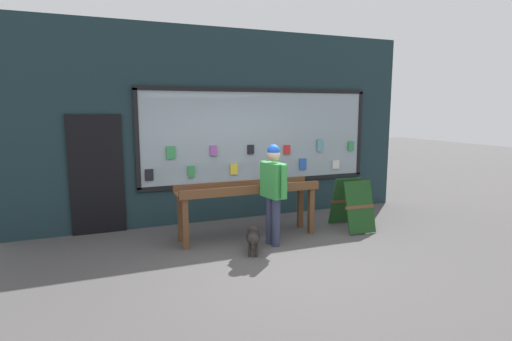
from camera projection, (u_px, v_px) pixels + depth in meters
ground_plane at (274, 259)px, 5.89m from camera, size 40.00×40.00×0.00m
shopfront_facade at (225, 127)px, 7.81m from camera, size 7.86×0.29×3.70m
display_table_main at (248, 194)px, 6.78m from camera, size 2.44×0.57×0.95m
person_browsing at (273, 187)px, 6.36m from camera, size 0.30×0.64×1.64m
small_dog at (253, 237)px, 6.09m from camera, size 0.36×0.59×0.38m
sandwich_board_sign at (352, 204)px, 7.32m from camera, size 0.60×0.83×0.91m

